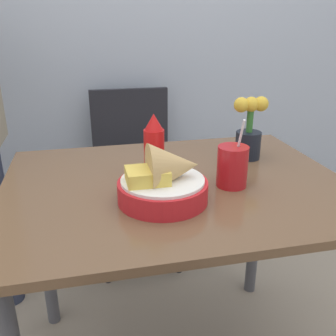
{
  "coord_description": "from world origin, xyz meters",
  "views": [
    {
      "loc": [
        -0.25,
        -1.0,
        1.2
      ],
      "look_at": [
        -0.03,
        -0.03,
        0.81
      ],
      "focal_mm": 40.0,
      "sensor_mm": 36.0,
      "label": 1
    }
  ],
  "objects_px": {
    "ketchup_bottle": "(154,146)",
    "drink_cup": "(232,168)",
    "food_basket": "(166,181)",
    "flower_vase": "(249,131)",
    "chair_far_window": "(133,161)"
  },
  "relations": [
    {
      "from": "ketchup_bottle",
      "to": "drink_cup",
      "type": "height_order",
      "value": "drink_cup"
    },
    {
      "from": "food_basket",
      "to": "drink_cup",
      "type": "relative_size",
      "value": 1.18
    },
    {
      "from": "food_basket",
      "to": "ketchup_bottle",
      "type": "distance_m",
      "value": 0.19
    },
    {
      "from": "drink_cup",
      "to": "flower_vase",
      "type": "height_order",
      "value": "flower_vase"
    },
    {
      "from": "ketchup_bottle",
      "to": "flower_vase",
      "type": "height_order",
      "value": "flower_vase"
    },
    {
      "from": "drink_cup",
      "to": "chair_far_window",
      "type": "bearing_deg",
      "value": 101.34
    },
    {
      "from": "ketchup_bottle",
      "to": "chair_far_window",
      "type": "bearing_deg",
      "value": 87.95
    },
    {
      "from": "food_basket",
      "to": "flower_vase",
      "type": "xyz_separation_m",
      "value": [
        0.35,
        0.26,
        0.04
      ]
    },
    {
      "from": "chair_far_window",
      "to": "drink_cup",
      "type": "xyz_separation_m",
      "value": [
        0.18,
        -0.88,
        0.29
      ]
    },
    {
      "from": "chair_far_window",
      "to": "drink_cup",
      "type": "distance_m",
      "value": 0.94
    },
    {
      "from": "chair_far_window",
      "to": "drink_cup",
      "type": "bearing_deg",
      "value": -78.66
    },
    {
      "from": "chair_far_window",
      "to": "flower_vase",
      "type": "relative_size",
      "value": 4.08
    },
    {
      "from": "chair_far_window",
      "to": "flower_vase",
      "type": "height_order",
      "value": "flower_vase"
    },
    {
      "from": "ketchup_bottle",
      "to": "flower_vase",
      "type": "bearing_deg",
      "value": 11.96
    },
    {
      "from": "ketchup_bottle",
      "to": "flower_vase",
      "type": "distance_m",
      "value": 0.35
    }
  ]
}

